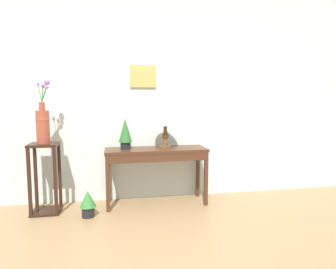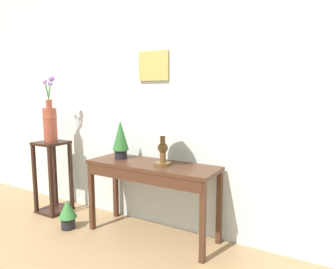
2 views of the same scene
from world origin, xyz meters
name	(u,v)px [view 2 (image 2 of 2)]	position (x,y,z in m)	size (l,w,h in m)	color
back_wall_with_art	(166,91)	(0.00, 1.33, 1.40)	(9.00, 0.13, 2.80)	silver
console_table	(151,174)	(0.03, 1.00, 0.63)	(1.28, 0.44, 0.72)	#472819
table_lamp	(163,124)	(0.15, 1.02, 1.11)	(0.32, 0.32, 0.52)	brown
potted_plant_on_console	(120,138)	(-0.36, 1.04, 0.94)	(0.16, 0.16, 0.39)	black
pedestal_stand_left	(53,177)	(-1.30, 0.96, 0.42)	(0.32, 0.32, 0.83)	black
flower_vase_tall	(50,120)	(-1.30, 0.96, 1.07)	(0.18, 0.17, 0.74)	#9E4733
potted_plant_floor	(68,213)	(-0.80, 0.72, 0.17)	(0.18, 0.18, 0.31)	black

